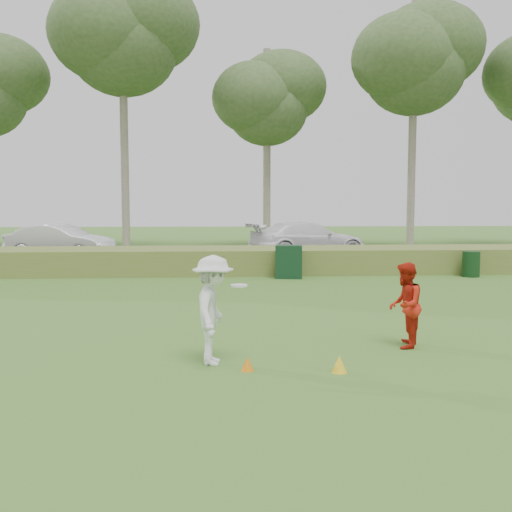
{
  "coord_description": "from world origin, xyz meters",
  "views": [
    {
      "loc": [
        -0.87,
        -9.15,
        2.45
      ],
      "look_at": [
        0.0,
        4.0,
        1.3
      ],
      "focal_mm": 40.0,
      "sensor_mm": 36.0,
      "label": 1
    }
  ],
  "objects": [
    {
      "name": "ground",
      "position": [
        0.0,
        0.0,
        0.0
      ],
      "size": [
        120.0,
        120.0,
        0.0
      ],
      "primitive_type": "plane",
      "color": "#376722",
      "rests_on": "ground"
    },
    {
      "name": "reed_strip",
      "position": [
        0.0,
        12.0,
        0.45
      ],
      "size": [
        80.0,
        3.0,
        0.9
      ],
      "primitive_type": "cube",
      "color": "#596C2B",
      "rests_on": "ground"
    },
    {
      "name": "park_road",
      "position": [
        0.0,
        17.0,
        0.03
      ],
      "size": [
        80.0,
        6.0,
        0.06
      ],
      "primitive_type": "cube",
      "color": "#2D2D2D",
      "rests_on": "ground"
    },
    {
      "name": "tree_3",
      "position": [
        -6.0,
        23.0,
        11.6
      ],
      "size": [
        7.8,
        7.8,
        15.5
      ],
      "color": "gray",
      "rests_on": "ground"
    },
    {
      "name": "tree_4",
      "position": [
        2.0,
        24.5,
        8.59
      ],
      "size": [
        6.24,
        6.24,
        11.5
      ],
      "color": "gray",
      "rests_on": "ground"
    },
    {
      "name": "tree_5",
      "position": [
        10.0,
        22.5,
        10.47
      ],
      "size": [
        7.28,
        7.28,
        14.0
      ],
      "color": "gray",
      "rests_on": "ground"
    },
    {
      "name": "player_white",
      "position": [
        -0.96,
        -0.41,
        0.85
      ],
      "size": [
        0.91,
        1.16,
        1.7
      ],
      "rotation": [
        0.0,
        0.0,
        1.45
      ],
      "color": "white",
      "rests_on": "ground"
    },
    {
      "name": "player_red",
      "position": [
        2.36,
        0.42,
        0.74
      ],
      "size": [
        0.8,
        0.89,
        1.49
      ],
      "primitive_type": "imported",
      "rotation": [
        0.0,
        0.0,
        -1.98
      ],
      "color": "red",
      "rests_on": "ground"
    },
    {
      "name": "cone_orange",
      "position": [
        -0.45,
        -0.83,
        0.11
      ],
      "size": [
        0.19,
        0.19,
        0.21
      ],
      "primitive_type": "cone",
      "color": "orange",
      "rests_on": "ground"
    },
    {
      "name": "cone_yellow",
      "position": [
        0.9,
        -1.0,
        0.13
      ],
      "size": [
        0.23,
        0.23,
        0.25
      ],
      "primitive_type": "cone",
      "color": "yellow",
      "rests_on": "ground"
    },
    {
      "name": "utility_cabinet",
      "position": [
        1.53,
        10.05,
        0.56
      ],
      "size": [
        0.97,
        0.68,
        1.12
      ],
      "primitive_type": "cube",
      "rotation": [
        0.0,
        0.0,
        -0.14
      ],
      "color": "#10321B",
      "rests_on": "ground"
    },
    {
      "name": "trash_bin",
      "position": [
        7.91,
        10.04,
        0.45
      ],
      "size": [
        0.71,
        0.71,
        0.89
      ],
      "primitive_type": "cylinder",
      "rotation": [
        0.0,
        0.0,
        0.23
      ],
      "color": "black",
      "rests_on": "ground"
    },
    {
      "name": "car_mid",
      "position": [
        -7.94,
        16.85,
        0.85
      ],
      "size": [
        5.09,
        3.01,
        1.58
      ],
      "primitive_type": "imported",
      "rotation": [
        0.0,
        0.0,
        1.27
      ],
      "color": "white",
      "rests_on": "park_road"
    },
    {
      "name": "car_right",
      "position": [
        3.39,
        17.67,
        0.89
      ],
      "size": [
        6.1,
        3.75,
        1.65
      ],
      "primitive_type": "imported",
      "rotation": [
        0.0,
        0.0,
        1.84
      ],
      "color": "white",
      "rests_on": "park_road"
    }
  ]
}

